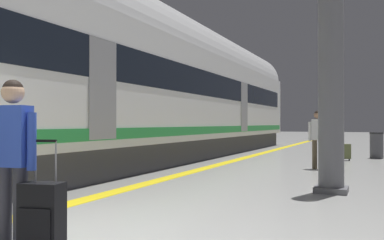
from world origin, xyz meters
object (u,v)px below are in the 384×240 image
object	(u,v)px
passenger_near	(335,129)
platform_pillar	(331,95)
waste_bin	(377,145)
suitcase_near	(344,151)
traveller_foreground	(11,152)
passenger_mid	(318,135)
high_speed_train	(149,82)
suitcase_mid	(329,156)
rolling_suitcase_foreground	(42,216)

from	to	relation	value
passenger_near	platform_pillar	xyz separation A→B (m)	(0.55, -7.12, 0.69)
waste_bin	suitcase_near	bearing A→B (deg)	-126.01
traveller_foreground	passenger_mid	xyz separation A→B (m)	(1.74, 8.66, -0.04)
high_speed_train	passenger_mid	bearing A→B (deg)	2.91
high_speed_train	waste_bin	world-z (taller)	high_speed_train
high_speed_train	waste_bin	size ratio (longest dim) A/B	31.56
passenger_mid	suitcase_mid	size ratio (longest dim) A/B	1.47
rolling_suitcase_foreground	high_speed_train	bearing A→B (deg)	113.48
high_speed_train	passenger_mid	distance (m)	5.27
rolling_suitcase_foreground	passenger_near	distance (m)	12.06
suitcase_near	suitcase_mid	bearing A→B (deg)	-92.51
traveller_foreground	platform_pillar	bearing A→B (deg)	63.25
rolling_suitcase_foreground	waste_bin	world-z (taller)	rolling_suitcase_foreground
rolling_suitcase_foreground	suitcase_near	size ratio (longest dim) A/B	1.97
platform_pillar	suitcase_near	bearing A→B (deg)	91.95
traveller_foreground	platform_pillar	distance (m)	5.47
suitcase_near	platform_pillar	world-z (taller)	platform_pillar
passenger_mid	traveller_foreground	bearing A→B (deg)	-101.35
suitcase_near	waste_bin	bearing A→B (deg)	53.99
suitcase_near	passenger_mid	size ratio (longest dim) A/B	0.35
passenger_near	suitcase_near	bearing A→B (deg)	-43.10
high_speed_train	platform_pillar	distance (m)	6.79
suitcase_near	waste_bin	distance (m)	1.67
suitcase_near	rolling_suitcase_foreground	bearing A→B (deg)	-98.97
traveller_foreground	passenger_mid	distance (m)	8.84
passenger_near	waste_bin	xyz separation A→B (m)	(1.29, 1.05, -0.58)
traveller_foreground	passenger_near	world-z (taller)	passenger_near
platform_pillar	waste_bin	xyz separation A→B (m)	(0.75, 8.18, -1.27)
traveller_foreground	suitcase_near	size ratio (longest dim) A/B	3.01
rolling_suitcase_foreground	passenger_mid	distance (m)	8.77
high_speed_train	passenger_mid	world-z (taller)	high_speed_train
suitcase_near	waste_bin	size ratio (longest dim) A/B	0.60
traveller_foreground	waste_bin	distance (m)	13.40
waste_bin	high_speed_train	bearing A→B (deg)	-144.56
passenger_near	suitcase_near	world-z (taller)	passenger_near
high_speed_train	platform_pillar	xyz separation A→B (m)	(5.72, -3.58, -0.78)
suitcase_near	waste_bin	world-z (taller)	waste_bin
rolling_suitcase_foreground	suitcase_near	world-z (taller)	rolling_suitcase_foreground
platform_pillar	passenger_near	bearing A→B (deg)	94.39
high_speed_train	suitcase_mid	size ratio (longest dim) A/B	27.04
waste_bin	traveller_foreground	bearing A→B (deg)	-103.75
rolling_suitcase_foreground	passenger_mid	size ratio (longest dim) A/B	0.68
passenger_mid	platform_pillar	world-z (taller)	platform_pillar
suitcase_near	platform_pillar	size ratio (longest dim) A/B	0.15
passenger_mid	high_speed_train	bearing A→B (deg)	-177.09
high_speed_train	passenger_near	distance (m)	6.44
high_speed_train	suitcase_mid	distance (m)	5.75
traveller_foreground	waste_bin	size ratio (longest dim) A/B	1.79
waste_bin	passenger_near	bearing A→B (deg)	-140.81
traveller_foreground	waste_bin	xyz separation A→B (m)	(3.18, 13.01, -0.49)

